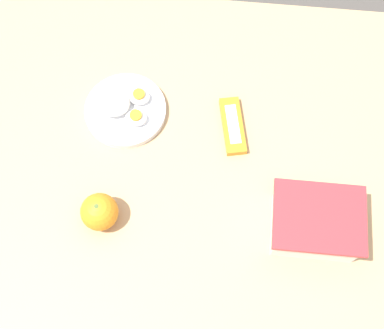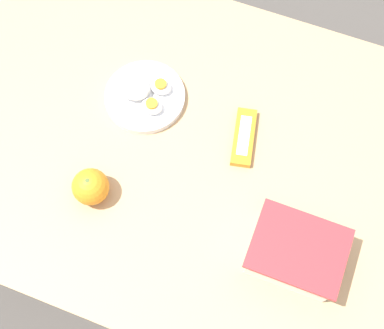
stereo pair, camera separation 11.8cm
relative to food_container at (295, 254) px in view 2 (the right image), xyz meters
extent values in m
plane|color=#4C4742|center=(0.33, -0.16, -0.75)|extent=(10.00, 10.00, 0.00)
cube|color=tan|center=(0.33, -0.16, -0.06)|extent=(1.25, 0.86, 0.03)
cylinder|color=#A07D56|center=(0.91, -0.54, -0.41)|extent=(0.05, 0.05, 0.68)
cube|color=white|center=(0.00, 0.00, 0.00)|extent=(0.17, 0.13, 0.08)
cube|color=beige|center=(0.00, 0.00, -0.02)|extent=(0.16, 0.12, 0.05)
cube|color=red|center=(0.00, 0.00, 0.05)|extent=(0.19, 0.15, 0.01)
ellipsoid|color=gray|center=(-0.05, 0.01, 0.00)|extent=(0.06, 0.05, 0.03)
ellipsoid|color=gray|center=(0.00, 0.00, 0.00)|extent=(0.05, 0.05, 0.02)
ellipsoid|color=gray|center=(0.05, 0.00, 0.00)|extent=(0.06, 0.04, 0.03)
sphere|color=orange|center=(0.45, 0.02, 0.00)|extent=(0.08, 0.08, 0.08)
cylinder|color=#4C662D|center=(0.45, 0.02, 0.04)|extent=(0.01, 0.01, 0.00)
cylinder|color=white|center=(0.44, -0.24, -0.03)|extent=(0.19, 0.19, 0.02)
ellipsoid|color=white|center=(0.47, -0.24, 0.00)|extent=(0.08, 0.06, 0.04)
ellipsoid|color=white|center=(0.41, -0.27, -0.01)|extent=(0.05, 0.04, 0.02)
cylinder|color=#F4A823|center=(0.41, -0.27, 0.00)|extent=(0.03, 0.03, 0.01)
ellipsoid|color=white|center=(0.41, -0.22, -0.01)|extent=(0.05, 0.04, 0.02)
cylinder|color=#F4A823|center=(0.41, -0.22, 0.00)|extent=(0.03, 0.03, 0.01)
cube|color=orange|center=(0.19, -0.23, -0.03)|extent=(0.07, 0.15, 0.02)
cube|color=white|center=(0.19, -0.23, -0.02)|extent=(0.04, 0.10, 0.00)
camera|label=1|loc=(0.23, 0.32, 1.09)|focal=50.00mm
camera|label=2|loc=(0.11, 0.30, 1.09)|focal=50.00mm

